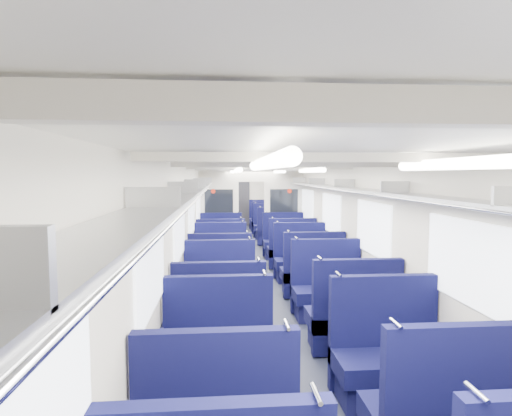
# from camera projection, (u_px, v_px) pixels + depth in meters

# --- Properties ---
(floor) EXTENTS (2.80, 18.00, 0.01)m
(floor) POSITION_uv_depth(u_px,v_px,m) (260.00, 277.00, 8.85)
(floor) COLOR black
(floor) RESTS_ON ground
(ceiling) EXTENTS (2.80, 18.00, 0.01)m
(ceiling) POSITION_uv_depth(u_px,v_px,m) (260.00, 167.00, 8.66)
(ceiling) COLOR silver
(ceiling) RESTS_ON wall_left
(wall_left) EXTENTS (0.02, 18.00, 2.35)m
(wall_left) POSITION_uv_depth(u_px,v_px,m) (193.00, 223.00, 8.64)
(wall_left) COLOR beige
(wall_left) RESTS_ON floor
(dado_left) EXTENTS (0.03, 17.90, 0.70)m
(dado_left) POSITION_uv_depth(u_px,v_px,m) (194.00, 262.00, 8.71)
(dado_left) COLOR black
(dado_left) RESTS_ON floor
(wall_right) EXTENTS (0.02, 18.00, 2.35)m
(wall_right) POSITION_uv_depth(u_px,v_px,m) (324.00, 222.00, 8.87)
(wall_right) COLOR beige
(wall_right) RESTS_ON floor
(dado_right) EXTENTS (0.03, 17.90, 0.70)m
(dado_right) POSITION_uv_depth(u_px,v_px,m) (323.00, 260.00, 8.94)
(dado_right) COLOR black
(dado_right) RESTS_ON floor
(wall_far) EXTENTS (2.80, 0.02, 2.35)m
(wall_far) POSITION_uv_depth(u_px,v_px,m) (241.00, 198.00, 17.70)
(wall_far) COLOR beige
(wall_far) RESTS_ON floor
(luggage_rack_left) EXTENTS (0.36, 17.40, 0.18)m
(luggage_rack_left) POSITION_uv_depth(u_px,v_px,m) (202.00, 185.00, 8.59)
(luggage_rack_left) COLOR #B2B5BA
(luggage_rack_left) RESTS_ON wall_left
(luggage_rack_right) EXTENTS (0.36, 17.40, 0.18)m
(luggage_rack_right) POSITION_uv_depth(u_px,v_px,m) (316.00, 185.00, 8.79)
(luggage_rack_right) COLOR #B2B5BA
(luggage_rack_right) RESTS_ON wall_right
(windows) EXTENTS (2.78, 15.60, 0.75)m
(windows) POSITION_uv_depth(u_px,v_px,m) (262.00, 213.00, 8.28)
(windows) COLOR white
(windows) RESTS_ON wall_left
(ceiling_fittings) EXTENTS (2.70, 16.06, 0.11)m
(ceiling_fittings) POSITION_uv_depth(u_px,v_px,m) (261.00, 170.00, 8.41)
(ceiling_fittings) COLOR beige
(ceiling_fittings) RESTS_ON ceiling
(end_door) EXTENTS (0.75, 0.06, 2.00)m
(end_door) POSITION_uv_depth(u_px,v_px,m) (241.00, 202.00, 17.65)
(end_door) COLOR black
(end_door) RESTS_ON floor
(bulkhead) EXTENTS (2.80, 0.10, 2.35)m
(bulkhead) POSITION_uv_depth(u_px,v_px,m) (252.00, 210.00, 11.15)
(bulkhead) COLOR beige
(bulkhead) RESTS_ON floor
(seat_6) EXTENTS (1.10, 0.61, 1.22)m
(seat_6) POSITION_uv_depth(u_px,v_px,m) (219.00, 361.00, 4.05)
(seat_6) COLOR #0C0D3A
(seat_6) RESTS_ON floor
(seat_7) EXTENTS (1.10, 0.61, 1.22)m
(seat_7) POSITION_uv_depth(u_px,v_px,m) (388.00, 360.00, 4.06)
(seat_7) COLOR #0C0D3A
(seat_7) RESTS_ON floor
(seat_8) EXTENTS (1.10, 0.61, 1.22)m
(seat_8) POSITION_uv_depth(u_px,v_px,m) (219.00, 326.00, 4.99)
(seat_8) COLOR #0C0D3A
(seat_8) RESTS_ON floor
(seat_9) EXTENTS (1.10, 0.61, 1.22)m
(seat_9) POSITION_uv_depth(u_px,v_px,m) (353.00, 321.00, 5.15)
(seat_9) COLOR #0C0D3A
(seat_9) RESTS_ON floor
(seat_10) EXTENTS (1.10, 0.61, 1.22)m
(seat_10) POSITION_uv_depth(u_px,v_px,m) (220.00, 294.00, 6.30)
(seat_10) COLOR #0C0D3A
(seat_10) RESTS_ON floor
(seat_11) EXTENTS (1.10, 0.61, 1.22)m
(seat_11) POSITION_uv_depth(u_px,v_px,m) (328.00, 292.00, 6.39)
(seat_11) COLOR #0C0D3A
(seat_11) RESTS_ON floor
(seat_12) EXTENTS (1.10, 0.61, 1.22)m
(seat_12) POSITION_uv_depth(u_px,v_px,m) (220.00, 278.00, 7.30)
(seat_12) COLOR #0C0D3A
(seat_12) RESTS_ON floor
(seat_13) EXTENTS (1.10, 0.61, 1.22)m
(seat_13) POSITION_uv_depth(u_px,v_px,m) (312.00, 275.00, 7.48)
(seat_13) COLOR #0C0D3A
(seat_13) RESTS_ON floor
(seat_14) EXTENTS (1.10, 0.61, 1.22)m
(seat_14) POSITION_uv_depth(u_px,v_px,m) (221.00, 262.00, 8.62)
(seat_14) COLOR #0C0D3A
(seat_14) RESTS_ON floor
(seat_15) EXTENTS (1.10, 0.61, 1.22)m
(seat_15) POSITION_uv_depth(u_px,v_px,m) (301.00, 262.00, 8.59)
(seat_15) COLOR #0C0D3A
(seat_15) RESTS_ON floor
(seat_16) EXTENTS (1.10, 0.61, 1.22)m
(seat_16) POSITION_uv_depth(u_px,v_px,m) (221.00, 253.00, 9.57)
(seat_16) COLOR #0C0D3A
(seat_16) RESTS_ON floor
(seat_17) EXTENTS (1.10, 0.61, 1.22)m
(seat_17) POSITION_uv_depth(u_px,v_px,m) (291.00, 252.00, 9.73)
(seat_17) COLOR #0C0D3A
(seat_17) RESTS_ON floor
(seat_18) EXTENTS (1.10, 0.61, 1.22)m
(seat_18) POSITION_uv_depth(u_px,v_px,m) (221.00, 244.00, 10.78)
(seat_18) COLOR #0C0D3A
(seat_18) RESTS_ON floor
(seat_19) EXTENTS (1.10, 0.61, 1.22)m
(seat_19) POSITION_uv_depth(u_px,v_px,m) (284.00, 243.00, 10.93)
(seat_19) COLOR #0C0D3A
(seat_19) RESTS_ON floor
(seat_20) EXTENTS (1.10, 0.61, 1.22)m
(seat_20) POSITION_uv_depth(u_px,v_px,m) (221.00, 233.00, 12.82)
(seat_20) COLOR #0C0D3A
(seat_20) RESTS_ON floor
(seat_21) EXTENTS (1.10, 0.61, 1.22)m
(seat_21) POSITION_uv_depth(u_px,v_px,m) (274.00, 233.00, 12.90)
(seat_21) COLOR #0C0D3A
(seat_21) RESTS_ON floor
(seat_22) EXTENTS (1.10, 0.61, 1.22)m
(seat_22) POSITION_uv_depth(u_px,v_px,m) (221.00, 228.00, 13.95)
(seat_22) COLOR #0C0D3A
(seat_22) RESTS_ON floor
(seat_23) EXTENTS (1.10, 0.61, 1.22)m
(seat_23) POSITION_uv_depth(u_px,v_px,m) (270.00, 227.00, 14.24)
(seat_23) COLOR #0C0D3A
(seat_23) RESTS_ON floor
(seat_24) EXTENTS (1.10, 0.61, 1.22)m
(seat_24) POSITION_uv_depth(u_px,v_px,m) (221.00, 224.00, 15.08)
(seat_24) COLOR #0C0D3A
(seat_24) RESTS_ON floor
(seat_25) EXTENTS (1.10, 0.61, 1.22)m
(seat_25) POSITION_uv_depth(u_px,v_px,m) (266.00, 223.00, 15.37)
(seat_25) COLOR #0C0D3A
(seat_25) RESTS_ON floor
(seat_26) EXTENTS (1.10, 0.61, 1.22)m
(seat_26) POSITION_uv_depth(u_px,v_px,m) (221.00, 221.00, 16.31)
(seat_26) COLOR #0C0D3A
(seat_26) RESTS_ON floor
(seat_27) EXTENTS (1.10, 0.61, 1.22)m
(seat_27) POSITION_uv_depth(u_px,v_px,m) (263.00, 220.00, 16.39)
(seat_27) COLOR #0C0D3A
(seat_27) RESTS_ON floor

